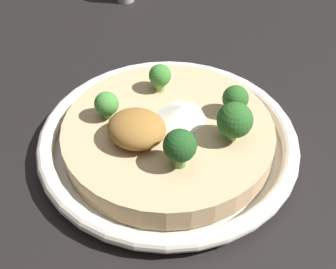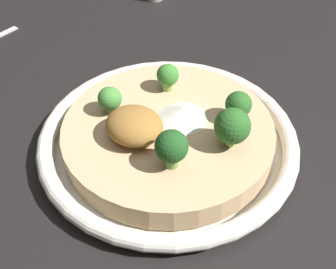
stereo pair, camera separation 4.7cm
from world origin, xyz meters
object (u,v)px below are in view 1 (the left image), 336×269
Objects in this scene: risotto_bowl at (168,137)px; broccoli_back_left at (180,147)px; broccoli_left at (235,99)px; broccoli_front_left at (235,120)px; broccoli_back_right at (107,104)px; broccoli_front at (160,76)px.

risotto_bowl is 0.07m from broccoli_back_left.
broccoli_left is 0.80× the size of broccoli_front_left.
broccoli_front is at bearing -115.26° from broccoli_back_right.
broccoli_front_left is (-0.07, -0.01, 0.04)m from risotto_bowl.
broccoli_front_left is at bearing 105.03° from broccoli_left.
broccoli_left is 1.07× the size of broccoli_front.
broccoli_front is at bearing -57.22° from broccoli_back_left.
broccoli_back_left is 0.07m from broccoli_front_left.
broccoli_back_right is at bearing 11.33° from risotto_bowl.
broccoli_back_right is 0.72× the size of broccoli_front_left.
broccoli_front is at bearing -4.96° from broccoli_left.
broccoli_back_left is at bearing 122.78° from broccoli_front.
risotto_bowl is 8.68× the size of broccoli_front.
risotto_bowl is 0.08m from broccoli_back_right.
risotto_bowl is at bearing -168.67° from broccoli_back_right.
broccoli_back_left is 1.32× the size of broccoli_back_right.
risotto_bowl is at bearing -55.66° from broccoli_back_left.
broccoli_front_left is at bearing -173.78° from risotto_bowl.
risotto_bowl is 0.09m from broccoli_left.
broccoli_back_right is (0.07, 0.01, 0.04)m from risotto_bowl.
broccoli_front_left reaches higher than risotto_bowl.
risotto_bowl is 0.08m from broccoli_front_left.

